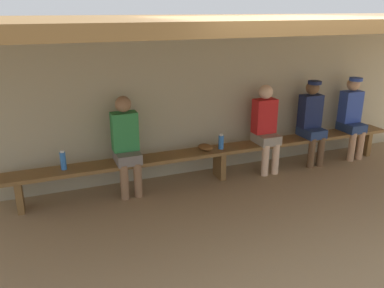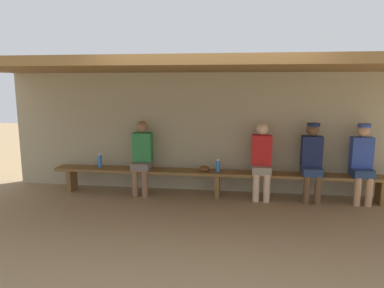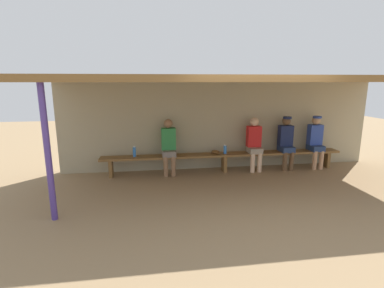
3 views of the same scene
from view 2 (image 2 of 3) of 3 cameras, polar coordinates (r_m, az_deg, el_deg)
ground_plane at (r=4.96m, az=2.91°, el=-14.04°), size 24.00×24.00×0.00m
back_wall at (r=6.59m, az=4.47°, el=1.89°), size 8.00×0.20×2.20m
dugout_roof at (r=5.24m, az=3.79°, el=12.58°), size 8.00×2.80×0.12m
bench at (r=6.29m, az=4.14°, el=-5.11°), size 6.00×0.36×0.46m
player_shirtless_tan at (r=6.33m, az=18.86°, el=-2.20°), size 0.34×0.42×1.34m
player_in_white at (r=6.45m, az=-8.11°, el=-1.70°), size 0.34×0.42×1.34m
player_leftmost at (r=6.53m, az=25.84°, el=-2.29°), size 0.34×0.42×1.34m
player_in_red at (r=6.22m, az=11.22°, el=-2.22°), size 0.34×0.42×1.34m
water_bottle_orange at (r=6.23m, az=4.23°, el=-3.56°), size 0.08×0.08×0.23m
water_bottle_clear at (r=6.75m, az=-14.71°, el=-2.69°), size 0.07×0.07×0.25m
baseball_glove_worn at (r=6.29m, az=2.11°, el=-3.99°), size 0.26×0.29×0.09m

